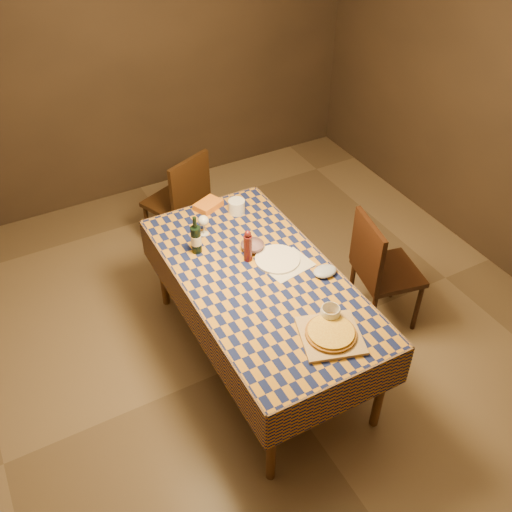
{
  "coord_description": "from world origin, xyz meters",
  "views": [
    {
      "loc": [
        -1.29,
        -2.33,
        3.17
      ],
      "look_at": [
        0.0,
        0.05,
        0.9
      ],
      "focal_mm": 40.0,
      "sensor_mm": 36.0,
      "label": 1
    }
  ],
  "objects_px": {
    "wine_bottle": "(196,239)",
    "chair_far": "(182,199)",
    "cutting_board": "(330,336)",
    "pizza": "(331,333)",
    "dining_table": "(260,285)",
    "bowl": "(252,247)",
    "chair_right": "(379,267)",
    "white_plate": "(277,259)"
  },
  "relations": [
    {
      "from": "cutting_board",
      "to": "bowl",
      "type": "relative_size",
      "value": 2.15
    },
    {
      "from": "wine_bottle",
      "to": "cutting_board",
      "type": "bearing_deg",
      "value": -71.53
    },
    {
      "from": "pizza",
      "to": "chair_far",
      "type": "height_order",
      "value": "chair_far"
    },
    {
      "from": "cutting_board",
      "to": "bowl",
      "type": "bearing_deg",
      "value": 91.22
    },
    {
      "from": "pizza",
      "to": "white_plate",
      "type": "bearing_deg",
      "value": 84.33
    },
    {
      "from": "bowl",
      "to": "wine_bottle",
      "type": "relative_size",
      "value": 0.56
    },
    {
      "from": "chair_right",
      "to": "cutting_board",
      "type": "bearing_deg",
      "value": -145.68
    },
    {
      "from": "white_plate",
      "to": "chair_far",
      "type": "height_order",
      "value": "chair_far"
    },
    {
      "from": "cutting_board",
      "to": "chair_right",
      "type": "xyz_separation_m",
      "value": [
        0.82,
        0.56,
        -0.26
      ]
    },
    {
      "from": "wine_bottle",
      "to": "chair_far",
      "type": "relative_size",
      "value": 0.3
    },
    {
      "from": "cutting_board",
      "to": "wine_bottle",
      "type": "relative_size",
      "value": 1.21
    },
    {
      "from": "bowl",
      "to": "wine_bottle",
      "type": "distance_m",
      "value": 0.37
    },
    {
      "from": "white_plate",
      "to": "chair_far",
      "type": "distance_m",
      "value": 1.33
    },
    {
      "from": "dining_table",
      "to": "pizza",
      "type": "height_order",
      "value": "pizza"
    },
    {
      "from": "dining_table",
      "to": "chair_right",
      "type": "distance_m",
      "value": 0.94
    },
    {
      "from": "bowl",
      "to": "chair_right",
      "type": "height_order",
      "value": "chair_right"
    },
    {
      "from": "dining_table",
      "to": "wine_bottle",
      "type": "distance_m",
      "value": 0.51
    },
    {
      "from": "cutting_board",
      "to": "wine_bottle",
      "type": "bearing_deg",
      "value": 108.47
    },
    {
      "from": "wine_bottle",
      "to": "pizza",
      "type": "bearing_deg",
      "value": -71.53
    },
    {
      "from": "bowl",
      "to": "white_plate",
      "type": "xyz_separation_m",
      "value": [
        0.09,
        -0.18,
        -0.02
      ]
    },
    {
      "from": "wine_bottle",
      "to": "chair_far",
      "type": "height_order",
      "value": "wine_bottle"
    },
    {
      "from": "dining_table",
      "to": "wine_bottle",
      "type": "relative_size",
      "value": 6.66
    },
    {
      "from": "pizza",
      "to": "chair_right",
      "type": "xyz_separation_m",
      "value": [
        0.82,
        0.56,
        -0.28
      ]
    },
    {
      "from": "dining_table",
      "to": "bowl",
      "type": "distance_m",
      "value": 0.29
    },
    {
      "from": "wine_bottle",
      "to": "white_plate",
      "type": "xyz_separation_m",
      "value": [
        0.42,
        -0.33,
        -0.1
      ]
    },
    {
      "from": "white_plate",
      "to": "chair_far",
      "type": "xyz_separation_m",
      "value": [
        -0.15,
        1.3,
        -0.26
      ]
    },
    {
      "from": "pizza",
      "to": "wine_bottle",
      "type": "xyz_separation_m",
      "value": [
        -0.35,
        1.05,
        0.07
      ]
    },
    {
      "from": "white_plate",
      "to": "chair_right",
      "type": "relative_size",
      "value": 0.31
    },
    {
      "from": "dining_table",
      "to": "cutting_board",
      "type": "xyz_separation_m",
      "value": [
        0.1,
        -0.63,
        0.09
      ]
    },
    {
      "from": "dining_table",
      "to": "white_plate",
      "type": "xyz_separation_m",
      "value": [
        0.18,
        0.08,
        0.08
      ]
    },
    {
      "from": "wine_bottle",
      "to": "dining_table",
      "type": "bearing_deg",
      "value": -59.36
    },
    {
      "from": "chair_right",
      "to": "white_plate",
      "type": "bearing_deg",
      "value": 168.11
    },
    {
      "from": "chair_far",
      "to": "white_plate",
      "type": "bearing_deg",
      "value": -83.38
    },
    {
      "from": "dining_table",
      "to": "pizza",
      "type": "xyz_separation_m",
      "value": [
        0.1,
        -0.63,
        0.11
      ]
    },
    {
      "from": "pizza",
      "to": "chair_right",
      "type": "relative_size",
      "value": 0.39
    },
    {
      "from": "white_plate",
      "to": "bowl",
      "type": "bearing_deg",
      "value": 117.12
    },
    {
      "from": "cutting_board",
      "to": "dining_table",
      "type": "bearing_deg",
      "value": 99.35
    },
    {
      "from": "cutting_board",
      "to": "wine_bottle",
      "type": "height_order",
      "value": "wine_bottle"
    },
    {
      "from": "bowl",
      "to": "chair_far",
      "type": "bearing_deg",
      "value": 93.1
    },
    {
      "from": "cutting_board",
      "to": "white_plate",
      "type": "distance_m",
      "value": 0.72
    },
    {
      "from": "cutting_board",
      "to": "chair_far",
      "type": "bearing_deg",
      "value": 92.27
    },
    {
      "from": "bowl",
      "to": "white_plate",
      "type": "bearing_deg",
      "value": -62.88
    }
  ]
}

